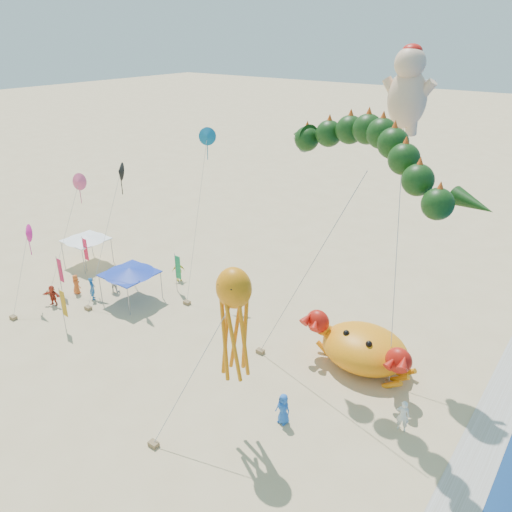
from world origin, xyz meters
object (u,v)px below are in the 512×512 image
Objects in this scene: cherub_kite at (408,89)px; canopy_blue at (129,271)px; canopy_white at (85,238)px; dragon_kite at (365,158)px; octopus_kite at (234,316)px; crab_inflatable at (364,347)px.

cherub_kite is 22.68m from canopy_blue.
canopy_blue is (-17.16, -6.24, -13.44)m from cherub_kite.
cherub_kite is 28.94m from canopy_white.
cherub_kite is 5.17× the size of canopy_white.
cherub_kite is at bearing 19.99° from canopy_blue.
dragon_kite is 9.50m from octopus_kite.
cherub_kite is at bearing 97.52° from crab_inflatable.
cherub_kite reaches higher than dragon_kite.
canopy_blue is 8.36m from canopy_white.
octopus_kite reaches higher than crab_inflatable.
cherub_kite reaches higher than canopy_white.
crab_inflatable is at bearing 2.04° from canopy_white.
octopus_kite is 16.21m from canopy_blue.
canopy_white is (-8.11, 2.03, -0.00)m from canopy_blue.
dragon_kite is 20.78m from canopy_blue.
octopus_kite is at bearing -109.28° from crab_inflatable.
cherub_kite is at bearing 77.85° from octopus_kite.
dragon_kite is 4.20× the size of canopy_white.
crab_inflatable is at bearing 9.49° from canopy_blue.
canopy_blue is at bearing -14.02° from canopy_white.
canopy_blue is (-14.62, 5.58, -4.23)m from octopus_kite.
canopy_blue is 1.07× the size of canopy_white.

